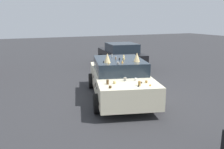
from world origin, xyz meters
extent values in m
plane|color=#2D2D30|center=(0.00, 0.00, 0.00)|extent=(60.00, 60.00, 0.00)
cube|color=beige|center=(0.00, 0.00, 0.61)|extent=(4.80, 2.97, 0.70)
cube|color=#1E2833|center=(0.12, -0.03, 1.19)|extent=(2.59, 2.23, 0.45)
cylinder|color=black|center=(-1.59, -0.54, 0.31)|extent=(0.65, 0.38, 0.62)
cylinder|color=black|center=(-1.08, 1.28, 0.31)|extent=(0.65, 0.38, 0.62)
cylinder|color=black|center=(1.08, -1.28, 0.31)|extent=(0.65, 0.38, 0.62)
cylinder|color=black|center=(1.59, 0.54, 0.31)|extent=(0.65, 0.38, 0.62)
ellipsoid|color=black|center=(-0.84, 1.20, 0.72)|extent=(0.14, 0.06, 0.10)
ellipsoid|color=black|center=(-0.61, -0.79, 0.68)|extent=(0.17, 0.07, 0.11)
ellipsoid|color=black|center=(-2.01, -0.40, 0.71)|extent=(0.17, 0.06, 0.11)
ellipsoid|color=black|center=(0.33, 0.87, 0.45)|extent=(0.15, 0.06, 0.13)
ellipsoid|color=black|center=(-1.49, 1.38, 0.45)|extent=(0.11, 0.05, 0.09)
ellipsoid|color=black|center=(1.37, -1.34, 0.78)|extent=(0.18, 0.07, 0.15)
ellipsoid|color=black|center=(-0.32, 1.05, 0.69)|extent=(0.14, 0.06, 0.16)
ellipsoid|color=black|center=(0.70, 0.77, 0.71)|extent=(0.13, 0.05, 0.10)
sphere|color=#51381E|center=(-1.66, 0.06, 0.99)|extent=(0.05, 0.05, 0.05)
cone|color=black|center=(-1.94, 0.34, 0.99)|extent=(0.06, 0.06, 0.06)
cone|color=gray|center=(-1.73, 0.15, 1.00)|extent=(0.10, 0.10, 0.07)
sphere|color=#A87A38|center=(-1.68, -0.09, 1.01)|extent=(0.08, 0.08, 0.08)
cylinder|color=#A87A38|center=(-1.87, 0.27, 1.03)|extent=(0.11, 0.11, 0.13)
cylinder|color=gray|center=(-1.22, 0.40, 1.02)|extent=(0.13, 0.13, 0.12)
sphere|color=tan|center=(-1.37, 0.83, 1.01)|extent=(0.09, 0.09, 0.09)
sphere|color=orange|center=(-2.02, -0.01, 0.99)|extent=(0.05, 0.05, 0.05)
sphere|color=silver|center=(-1.28, 0.05, 1.01)|extent=(0.08, 0.08, 0.08)
cylinder|color=#51381E|center=(-1.35, 1.04, 1.03)|extent=(0.10, 0.10, 0.14)
cylinder|color=#51381E|center=(-1.75, 1.13, 1.00)|extent=(0.11, 0.11, 0.07)
cone|color=tan|center=(0.65, -0.49, 1.46)|extent=(0.10, 0.10, 0.08)
cone|color=#A87A38|center=(-0.59, 0.68, 1.44)|extent=(0.06, 0.06, 0.05)
cylinder|color=black|center=(0.00, 0.01, 1.45)|extent=(0.07, 0.07, 0.07)
cone|color=black|center=(-0.23, 0.71, 1.45)|extent=(0.05, 0.05, 0.07)
cylinder|color=gray|center=(0.71, -0.01, 1.47)|extent=(0.06, 0.06, 0.11)
cylinder|color=gray|center=(-0.74, 0.41, 1.45)|extent=(0.12, 0.12, 0.07)
cone|color=#51381E|center=(0.18, 0.07, 1.47)|extent=(0.07, 0.07, 0.10)
cone|color=#A87A38|center=(-0.64, 0.21, 1.47)|extent=(0.12, 0.12, 0.10)
cylinder|color=tan|center=(-0.06, -0.13, 1.45)|extent=(0.10, 0.10, 0.08)
cylinder|color=gray|center=(0.34, -0.01, 1.45)|extent=(0.06, 0.06, 0.06)
cone|color=#D8BC7F|center=(-0.61, -0.36, 1.58)|extent=(0.22, 0.22, 0.32)
cone|color=#D8BC7F|center=(-0.34, 0.62, 1.58)|extent=(0.22, 0.22, 0.32)
cube|color=black|center=(5.22, -2.55, 0.61)|extent=(4.55, 2.31, 0.68)
cube|color=#1E2833|center=(4.94, -2.52, 1.20)|extent=(1.99, 1.83, 0.49)
cylinder|color=black|center=(6.68, -1.84, 0.31)|extent=(0.64, 0.30, 0.62)
cylinder|color=black|center=(6.44, -3.62, 0.31)|extent=(0.64, 0.30, 0.62)
cylinder|color=black|center=(4.00, -1.49, 0.31)|extent=(0.64, 0.30, 0.62)
cylinder|color=black|center=(3.77, -3.27, 0.31)|extent=(0.64, 0.30, 0.62)
camera|label=1|loc=(-7.62, 3.67, 2.86)|focal=38.34mm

